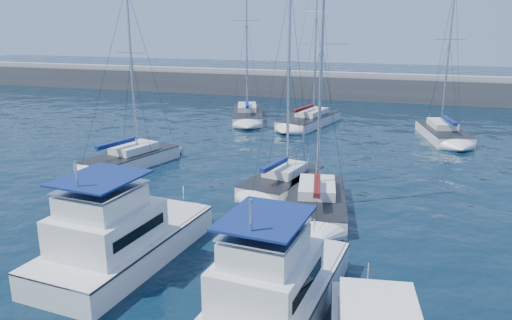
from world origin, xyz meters
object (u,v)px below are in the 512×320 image
(motor_yacht_port_inner, at_px, (119,240))
(sailboat_mid_d, at_px, (316,202))
(sailboat_back_a, at_px, (247,114))
(sailboat_back_b, at_px, (310,120))
(sailboat_mid_c, at_px, (282,182))
(motor_yacht_stbd_inner, at_px, (273,291))
(sailboat_back_c, at_px, (443,133))
(sailboat_mid_a, at_px, (130,159))

(motor_yacht_port_inner, xyz_separation_m, sailboat_mid_d, (7.13, 8.82, -0.61))
(sailboat_mid_d, relative_size, sailboat_back_a, 0.89)
(motor_yacht_port_inner, distance_m, sailboat_back_b, 32.30)
(sailboat_mid_c, distance_m, sailboat_mid_d, 4.01)
(sailboat_mid_d, height_order, sailboat_back_a, sailboat_back_a)
(motor_yacht_stbd_inner, height_order, sailboat_back_c, sailboat_back_c)
(sailboat_back_a, xyz_separation_m, sailboat_back_c, (19.85, -3.40, -0.02))
(sailboat_back_c, bearing_deg, sailboat_mid_c, -133.21)
(sailboat_back_b, bearing_deg, sailboat_back_a, -173.85)
(motor_yacht_stbd_inner, distance_m, sailboat_mid_c, 14.25)
(sailboat_mid_c, bearing_deg, sailboat_mid_a, -176.44)
(motor_yacht_port_inner, xyz_separation_m, motor_yacht_stbd_inner, (7.60, -2.12, -0.00))
(sailboat_mid_d, xyz_separation_m, sailboat_back_c, (7.71, 21.01, -0.01))
(sailboat_mid_d, distance_m, sailboat_back_a, 27.26)
(motor_yacht_stbd_inner, relative_size, sailboat_back_c, 0.64)
(sailboat_back_a, bearing_deg, motor_yacht_stbd_inner, -88.84)
(motor_yacht_stbd_inner, relative_size, sailboat_mid_c, 0.70)
(sailboat_back_c, bearing_deg, sailboat_mid_a, -157.68)
(motor_yacht_port_inner, distance_m, sailboat_back_c, 33.33)
(sailboat_mid_d, bearing_deg, sailboat_mid_a, 151.80)
(sailboat_mid_a, height_order, sailboat_back_a, sailboat_back_a)
(motor_yacht_port_inner, distance_m, sailboat_back_a, 33.61)
(motor_yacht_stbd_inner, bearing_deg, motor_yacht_port_inner, 169.60)
(sailboat_mid_a, relative_size, sailboat_mid_d, 0.88)
(motor_yacht_stbd_inner, distance_m, sailboat_back_c, 32.77)
(sailboat_back_b, bearing_deg, sailboat_mid_c, -69.25)
(motor_yacht_port_inner, relative_size, sailboat_back_c, 0.68)
(sailboat_mid_c, distance_m, sailboat_back_b, 20.60)
(sailboat_mid_a, xyz_separation_m, sailboat_back_a, (2.70, 19.49, 0.03))
(motor_yacht_port_inner, height_order, sailboat_mid_c, sailboat_mid_c)
(sailboat_back_b, bearing_deg, sailboat_mid_d, -63.55)
(sailboat_back_b, distance_m, sailboat_back_c, 12.99)
(motor_yacht_port_inner, xyz_separation_m, sailboat_back_a, (-5.01, 33.23, -0.60))
(sailboat_mid_c, xyz_separation_m, sailboat_back_c, (10.44, 18.07, -0.00))
(motor_yacht_stbd_inner, xyz_separation_m, sailboat_mid_c, (-3.19, 13.88, -0.62))
(motor_yacht_port_inner, bearing_deg, motor_yacht_stbd_inner, -10.07)
(motor_yacht_stbd_inner, bearing_deg, sailboat_back_b, 104.30)
(sailboat_mid_a, xyz_separation_m, sailboat_mid_d, (14.84, -4.92, 0.02))
(sailboat_back_a, height_order, sailboat_back_c, sailboat_back_a)
(sailboat_back_b, bearing_deg, sailboat_back_c, 3.65)
(sailboat_mid_a, bearing_deg, motor_yacht_port_inner, -44.75)
(sailboat_mid_a, distance_m, sailboat_back_a, 19.68)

